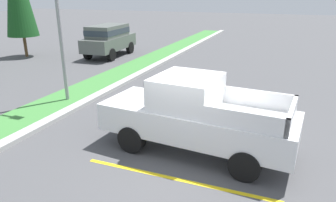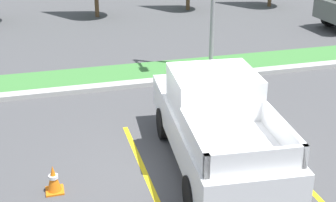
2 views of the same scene
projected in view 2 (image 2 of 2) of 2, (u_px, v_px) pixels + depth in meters
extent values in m
plane|color=#4C4C4F|center=(186.00, 166.00, 10.61)|extent=(120.00, 120.00, 0.00)
cube|color=yellow|center=(146.00, 176.00, 10.25)|extent=(0.12, 4.80, 0.01)
cube|color=yellow|center=(278.00, 156.00, 11.00)|extent=(0.12, 4.80, 0.01)
cube|color=#B2B2AD|center=(138.00, 84.00, 15.00)|extent=(56.00, 0.40, 0.15)
cube|color=#42843D|center=(131.00, 73.00, 15.99)|extent=(56.00, 1.80, 0.06)
cylinder|color=black|center=(164.00, 123.00, 11.73)|extent=(0.34, 0.78, 0.76)
cylinder|color=black|center=(231.00, 118.00, 12.02)|extent=(0.34, 0.78, 0.76)
cylinder|color=black|center=(194.00, 195.00, 8.93)|extent=(0.34, 0.78, 0.76)
cylinder|color=black|center=(280.00, 186.00, 9.22)|extent=(0.34, 0.78, 0.76)
cube|color=white|center=(216.00, 130.00, 10.28)|extent=(2.34, 5.34, 0.76)
cube|color=white|center=(214.00, 91.00, 10.23)|extent=(1.89, 1.74, 0.84)
cube|color=#2D3842|center=(204.00, 75.00, 10.95)|extent=(1.62, 0.20, 0.63)
cube|color=white|center=(194.00, 141.00, 8.59)|extent=(0.26, 1.90, 0.44)
cube|color=white|center=(283.00, 133.00, 8.87)|extent=(0.26, 1.90, 0.44)
cube|color=white|center=(256.00, 161.00, 7.92)|extent=(1.80, 0.25, 0.44)
cube|color=silver|center=(189.00, 95.00, 12.67)|extent=(1.81, 0.31, 0.28)
cylinder|color=black|center=(330.00, 17.00, 21.68)|extent=(0.81, 0.30, 0.80)
cylinder|color=brown|center=(97.00, 2.00, 23.14)|extent=(0.20, 0.20, 1.42)
cube|color=orange|center=(55.00, 191.00, 9.71)|extent=(0.36, 0.36, 0.04)
cone|color=orange|center=(53.00, 178.00, 9.59)|extent=(0.28, 0.28, 0.56)
cylinder|color=white|center=(53.00, 177.00, 9.58)|extent=(0.19, 0.19, 0.07)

